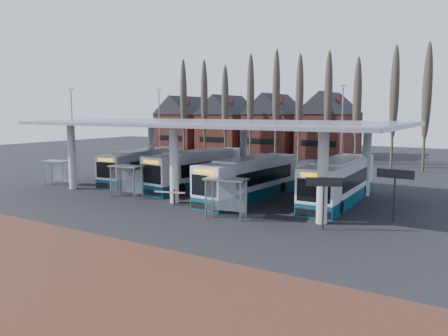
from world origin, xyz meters
The scene contains 17 objects.
ground centered at (0.00, 0.00, 0.00)m, with size 140.00×140.00×0.00m, color black.
station_canopy centered at (0.00, 8.00, 5.68)m, with size 32.00×16.00×6.34m.
poplar_row centered at (0.00, 33.00, 8.78)m, with size 45.10×1.10×14.50m.
townhouse_row centered at (-15.75, 44.00, 5.94)m, with size 36.80×10.30×12.25m.
lamp_post_a centered at (-18.00, 22.00, 5.34)m, with size 0.80×0.16×10.17m.
lamp_post_b centered at (6.00, 26.00, 5.34)m, with size 0.80×0.16×10.17m.
lamp_post_d centered at (-26.00, 14.00, 5.34)m, with size 0.80×0.16×10.17m.
bus_0 centered at (-9.87, 9.68, 1.52)m, with size 4.03×11.84×3.23m.
bus_1 centered at (-2.58, 9.68, 1.64)m, with size 3.84×12.72×3.48m.
bus_2 centered at (4.04, 7.43, 1.59)m, with size 3.37×12.30×3.38m.
bus_3 centered at (10.90, 9.60, 1.63)m, with size 3.06×12.51×3.46m.
shelter_0 centered at (-15.19, 3.28, 1.74)m, with size 2.78×1.78×2.39m.
shelter_1 centered at (-4.97, 2.47, 1.93)m, with size 2.97×1.67×2.65m.
shelter_2 centered at (5.96, 0.68, 1.96)m, with size 3.10×1.90×2.69m.
info_sign_0 centered at (12.59, 1.07, 2.70)m, with size 2.02×1.00×3.21m.
info_sign_1 centered at (15.83, 5.43, 2.89)m, with size 2.31×0.16×3.44m.
barrier centered at (0.37, 1.57, 0.94)m, with size 2.36×1.01×1.22m.
Camera 1 is at (21.19, -24.08, 7.15)m, focal length 35.00 mm.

